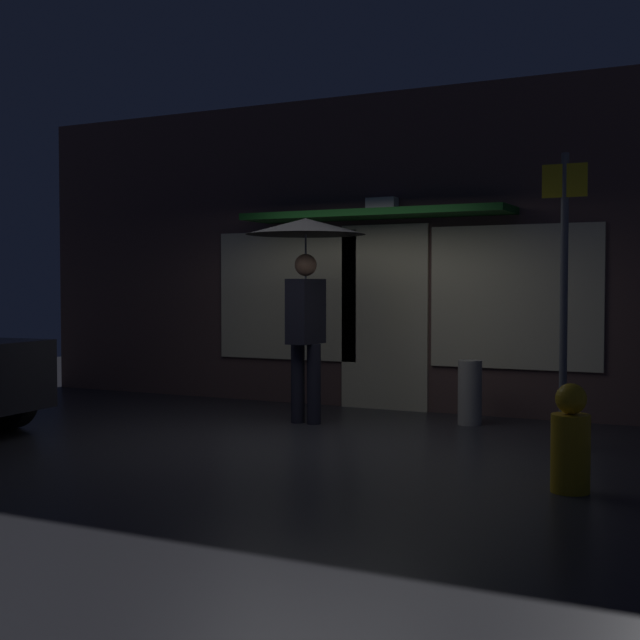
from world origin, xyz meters
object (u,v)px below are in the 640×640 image
Objects in this scene: street_sign_post at (564,283)px; sidewalk_bollard at (470,392)px; person_with_umbrella at (306,259)px; fire_hydrant at (571,442)px.

sidewalk_bollard is at bearing 141.48° from street_sign_post.
person_with_umbrella is 3.20× the size of sidewalk_bollard.
person_with_umbrella reaches higher than sidewalk_bollard.
person_with_umbrella is at bearing 175.67° from street_sign_post.
fire_hydrant is at bearing -59.65° from sidewalk_bollard.
person_with_umbrella is 2.25m from sidewalk_bollard.
street_sign_post reaches higher than sidewalk_bollard.
street_sign_post is 3.90× the size of sidewalk_bollard.
fire_hydrant is (3.14, -1.92, -1.40)m from person_with_umbrella.
street_sign_post is at bearing -38.52° from sidewalk_bollard.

